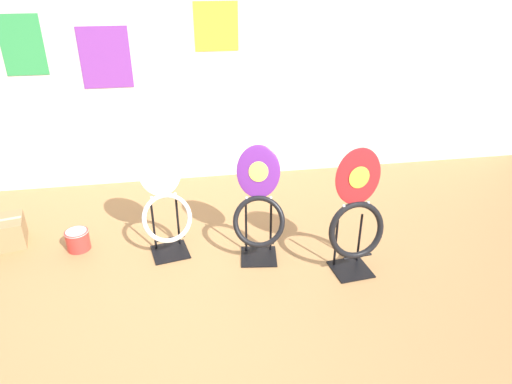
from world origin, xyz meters
name	(u,v)px	position (x,y,z in m)	size (l,w,h in m)	color
ground_plane	(191,327)	(0.00, 0.00, 0.00)	(14.00, 14.00, 0.00)	#A37547
wall_back	(172,55)	(0.00, 2.32, 1.30)	(8.00, 0.07, 2.60)	silver
toilet_seat_display_purple_note	(259,210)	(0.57, 0.72, 0.42)	(0.43, 0.39, 0.88)	black
toilet_seat_display_crimson_swirl	(356,218)	(1.23, 0.41, 0.46)	(0.45, 0.31, 0.98)	black
toilet_seat_display_white_plain	(165,206)	(-0.14, 0.91, 0.41)	(0.42, 0.41, 0.87)	black
paint_can	(78,239)	(-0.86, 1.06, 0.09)	(0.19, 0.19, 0.17)	red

